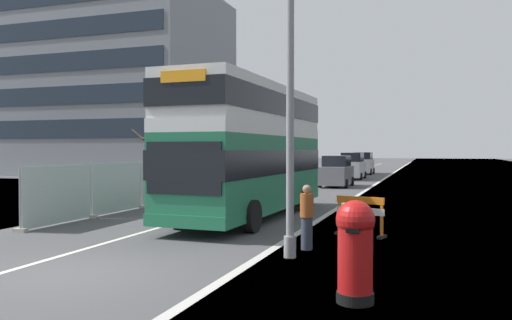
% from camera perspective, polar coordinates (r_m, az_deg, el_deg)
% --- Properties ---
extents(ground, '(140.00, 280.00, 0.10)m').
position_cam_1_polar(ground, '(11.01, -17.24, -12.37)').
color(ground, '#424244').
extents(double_decker_bus, '(2.97, 10.60, 4.85)m').
position_cam_1_polar(double_decker_bus, '(18.80, -0.50, 1.37)').
color(double_decker_bus, '#1E6B47').
rests_on(double_decker_bus, ground).
extents(lamppost_foreground, '(0.29, 0.70, 7.72)m').
position_cam_1_polar(lamppost_foreground, '(11.88, 3.84, 6.55)').
color(lamppost_foreground, gray).
rests_on(lamppost_foreground, ground).
extents(red_pillar_postbox, '(0.64, 0.64, 1.69)m').
position_cam_1_polar(red_pillar_postbox, '(8.62, 11.06, -9.50)').
color(red_pillar_postbox, black).
rests_on(red_pillar_postbox, ground).
extents(roadworks_barrier, '(1.51, 0.81, 1.15)m').
position_cam_1_polar(roadworks_barrier, '(15.17, 11.58, -5.70)').
color(roadworks_barrier, orange).
rests_on(roadworks_barrier, ground).
extents(construction_site_fence, '(0.44, 13.80, 2.03)m').
position_cam_1_polar(construction_site_fence, '(22.45, -12.77, -2.79)').
color(construction_site_fence, '#A8AAAD').
rests_on(construction_site_fence, ground).
extents(car_oncoming_near, '(1.92, 4.16, 2.09)m').
position_cam_1_polar(car_oncoming_near, '(34.80, 9.01, -1.35)').
color(car_oncoming_near, slate).
rests_on(car_oncoming_near, ground).
extents(car_receding_mid, '(1.97, 4.37, 2.24)m').
position_cam_1_polar(car_receding_mid, '(44.14, 10.75, -0.73)').
color(car_receding_mid, silver).
rests_on(car_receding_mid, ground).
extents(car_receding_far, '(1.98, 4.23, 2.22)m').
position_cam_1_polar(car_receding_far, '(52.84, 11.92, -0.42)').
color(car_receding_far, silver).
rests_on(car_receding_far, ground).
extents(bare_tree_far_verge_near, '(3.32, 2.57, 4.26)m').
position_cam_1_polar(bare_tree_far_verge_near, '(40.53, -11.57, 0.77)').
color(bare_tree_far_verge_near, '#4C3D2D').
rests_on(bare_tree_far_verge_near, ground).
extents(bare_tree_far_verge_mid, '(3.54, 2.50, 5.35)m').
position_cam_1_polar(bare_tree_far_verge_mid, '(58.93, -1.99, 1.16)').
color(bare_tree_far_verge_mid, '#4C3D2D').
rests_on(bare_tree_far_verge_mid, ground).
extents(bare_tree_far_verge_far, '(2.36, 2.27, 4.28)m').
position_cam_1_polar(bare_tree_far_verge_far, '(66.43, 3.79, 0.95)').
color(bare_tree_far_verge_far, '#4C3D2D').
rests_on(bare_tree_far_verge_far, ground).
extents(pedestrian_at_kerb, '(0.34, 0.34, 1.63)m').
position_cam_1_polar(pedestrian_at_kerb, '(12.92, 5.71, -6.39)').
color(pedestrian_at_kerb, '#2D3342').
rests_on(pedestrian_at_kerb, ground).
extents(backdrop_office_block, '(20.06, 15.31, 18.08)m').
position_cam_1_polar(backdrop_office_block, '(55.19, -15.02, 7.95)').
color(backdrop_office_block, gray).
rests_on(backdrop_office_block, ground).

